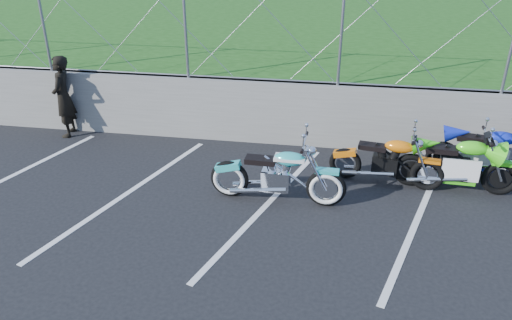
% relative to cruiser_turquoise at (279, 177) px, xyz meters
% --- Properties ---
extents(ground, '(90.00, 90.00, 0.00)m').
position_rel_cruiser_turquoise_xyz_m(ground, '(-0.16, -1.15, -0.45)').
color(ground, black).
rests_on(ground, ground).
extents(retaining_wall, '(30.00, 0.22, 1.30)m').
position_rel_cruiser_turquoise_xyz_m(retaining_wall, '(-0.16, 2.35, 0.20)').
color(retaining_wall, slate).
rests_on(retaining_wall, ground).
extents(grass_field, '(30.00, 20.00, 1.30)m').
position_rel_cruiser_turquoise_xyz_m(grass_field, '(-0.16, 12.35, 0.20)').
color(grass_field, '#1A4913').
rests_on(grass_field, ground).
extents(chain_link_fence, '(28.00, 0.03, 2.00)m').
position_rel_cruiser_turquoise_xyz_m(chain_link_fence, '(-0.16, 2.35, 1.85)').
color(chain_link_fence, gray).
rests_on(chain_link_fence, retaining_wall).
extents(parking_lines, '(18.29, 4.31, 0.01)m').
position_rel_cruiser_turquoise_xyz_m(parking_lines, '(1.04, -0.15, -0.45)').
color(parking_lines, silver).
rests_on(parking_lines, ground).
extents(cruiser_turquoise, '(2.25, 0.71, 1.12)m').
position_rel_cruiser_turquoise_xyz_m(cruiser_turquoise, '(0.00, 0.00, 0.00)').
color(cruiser_turquoise, black).
rests_on(cruiser_turquoise, ground).
extents(naked_orange, '(1.97, 0.67, 0.99)m').
position_rel_cruiser_turquoise_xyz_m(naked_orange, '(1.79, 0.89, -0.03)').
color(naked_orange, black).
rests_on(naked_orange, ground).
extents(sportbike_green, '(2.06, 0.73, 1.07)m').
position_rel_cruiser_turquoise_xyz_m(sportbike_green, '(2.95, 0.86, 0.01)').
color(sportbike_green, black).
rests_on(sportbike_green, ground).
extents(sportbike_blue, '(2.00, 0.71, 1.04)m').
position_rel_cruiser_turquoise_xyz_m(sportbike_blue, '(3.55, 1.44, -0.00)').
color(sportbike_blue, black).
rests_on(sportbike_blue, ground).
extents(person_standing, '(0.54, 0.70, 1.72)m').
position_rel_cruiser_turquoise_xyz_m(person_standing, '(-4.80, 1.99, 0.41)').
color(person_standing, black).
rests_on(person_standing, ground).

